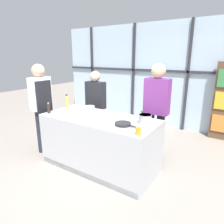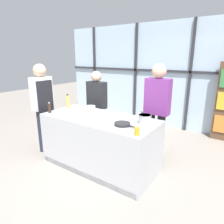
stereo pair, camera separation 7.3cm
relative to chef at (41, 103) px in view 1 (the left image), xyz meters
The scene contains 13 objects.
ground_plane 1.69m from the chef, ahead, with size 18.00×18.00×0.00m, color gray.
back_window_wall 3.20m from the chef, 65.20° to the left, with size 6.40×0.10×2.80m.
demo_island 1.46m from the chef, ahead, with size 2.01×0.90×0.92m.
chef is the anchor object (origin of this frame).
spectator_far_left 1.14m from the chef, 55.84° to the left, with size 0.44×0.23×1.62m.
spectator_center_left 2.24m from the chef, 24.70° to the left, with size 0.45×0.25×1.80m.
frying_pan 1.89m from the chef, ahead, with size 0.44×0.24×0.04m.
saucepan 2.14m from the chef, ahead, with size 0.27×0.32×0.14m.
white_plate 0.85m from the chef, ahead, with size 0.26×0.26×0.01m, color white.
mixing_bowl 0.97m from the chef, 27.71° to the left, with size 0.21×0.21×0.06m.
oil_bottle 0.51m from the chef, 32.58° to the left, with size 0.06×0.06×0.27m.
pepper_grinder 0.45m from the chef, 22.54° to the right, with size 0.05×0.05×0.20m.
juice_glass_near 2.25m from the chef, ahead, with size 0.07×0.07×0.11m, color orange.
Camera 1 is at (1.96, -2.58, 1.93)m, focal length 32.00 mm.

